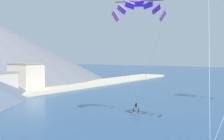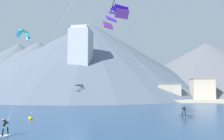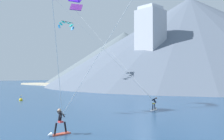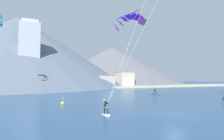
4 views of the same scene
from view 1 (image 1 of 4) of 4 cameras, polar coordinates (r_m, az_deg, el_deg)
The scene contains 4 objects.
kitesurfer_near_trail at distance 50.42m, azimuth 4.14°, elevation -7.24°, with size 0.99×1.77×1.62m.
parafoil_kite_near_trail at distance 38.78m, azimuth 4.95°, elevation 10.93°, with size 12.03×8.63×14.53m.
shore_building_quay_east at distance 73.16m, azimuth -19.85°, elevation -2.45°, with size 7.09×4.44×5.39m.
shore_building_old_town at distance 82.04m, azimuth -15.41°, elevation -1.23°, with size 6.57×7.06×7.09m.
Camera 1 is at (-32.29, -4.28, 9.32)m, focal length 50.00 mm.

